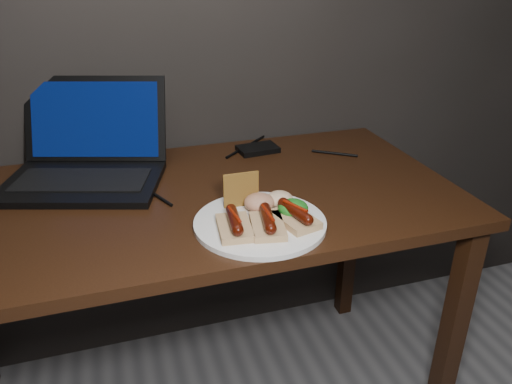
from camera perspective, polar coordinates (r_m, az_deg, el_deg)
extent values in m
cube|color=black|center=(1.29, -8.07, -1.01)|extent=(1.40, 0.70, 0.03)
cube|color=black|center=(1.51, 21.38, -15.44)|extent=(0.05, 0.05, 0.72)
cube|color=black|center=(1.91, 10.64, -4.58)|extent=(0.05, 0.05, 0.72)
cube|color=black|center=(1.39, -19.21, 0.97)|extent=(0.46, 0.37, 0.02)
cube|color=black|center=(1.39, -19.28, 1.36)|extent=(0.37, 0.24, 0.00)
cube|color=black|center=(1.50, -17.90, 7.97)|extent=(0.41, 0.21, 0.23)
cube|color=#081854|center=(1.50, -17.90, 7.97)|extent=(0.36, 0.18, 0.20)
cube|color=black|center=(1.55, 0.20, 4.95)|extent=(0.13, 0.09, 0.02)
cylinder|color=black|center=(1.30, -11.73, -0.11)|extent=(0.08, 0.17, 0.01)
cylinder|color=black|center=(1.58, -1.16, 5.22)|extent=(0.17, 0.15, 0.01)
cylinder|color=black|center=(1.54, 8.97, 4.39)|extent=(0.12, 0.09, 0.01)
cylinder|color=white|center=(1.13, 0.45, -3.56)|extent=(0.35, 0.35, 0.01)
cube|color=#D9B47F|center=(1.08, -2.47, -4.10)|extent=(0.08, 0.12, 0.02)
cylinder|color=#4C1305|center=(1.07, -2.49, -3.15)|extent=(0.04, 0.10, 0.02)
sphere|color=#4C1305|center=(1.03, -2.09, -4.41)|extent=(0.02, 0.02, 0.02)
sphere|color=#4C1305|center=(1.11, -2.86, -1.99)|extent=(0.02, 0.02, 0.02)
cylinder|color=maroon|center=(1.07, -2.50, -2.57)|extent=(0.01, 0.07, 0.01)
cube|color=#D9B47F|center=(1.09, 1.35, -3.92)|extent=(0.09, 0.13, 0.02)
cylinder|color=#4C1305|center=(1.08, 1.36, -2.98)|extent=(0.04, 0.10, 0.02)
sphere|color=#4C1305|center=(1.04, 1.72, -4.23)|extent=(0.03, 0.02, 0.02)
sphere|color=#4C1305|center=(1.12, 1.02, -1.82)|extent=(0.03, 0.02, 0.02)
cylinder|color=maroon|center=(1.07, 1.36, -2.39)|extent=(0.01, 0.07, 0.01)
cube|color=#D9B47F|center=(1.12, 4.46, -3.12)|extent=(0.10, 0.13, 0.02)
cylinder|color=#4C1305|center=(1.11, 4.50, -2.19)|extent=(0.05, 0.10, 0.02)
sphere|color=#4C1305|center=(1.08, 5.96, -3.20)|extent=(0.03, 0.02, 0.02)
sphere|color=#4C1305|center=(1.14, 3.12, -1.24)|extent=(0.03, 0.02, 0.02)
cylinder|color=maroon|center=(1.10, 4.52, -1.62)|extent=(0.04, 0.07, 0.01)
cube|color=#B07C30|center=(1.17, -1.72, 0.27)|extent=(0.08, 0.01, 0.08)
ellipsoid|color=#105313|center=(1.14, 4.26, -1.86)|extent=(0.07, 0.07, 0.04)
ellipsoid|color=maroon|center=(1.16, 0.39, -1.20)|extent=(0.07, 0.07, 0.04)
ellipsoid|color=white|center=(1.18, 2.72, -0.81)|extent=(0.06, 0.06, 0.04)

